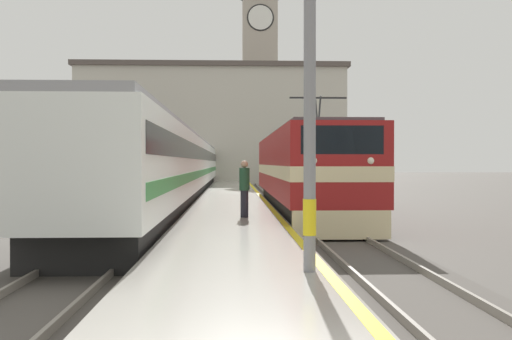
{
  "coord_description": "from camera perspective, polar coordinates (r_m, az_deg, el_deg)",
  "views": [
    {
      "loc": [
        -0.0,
        -4.22,
        2.23
      ],
      "look_at": [
        1.37,
        29.47,
        1.81
      ],
      "focal_mm": 42.0,
      "sensor_mm": 36.0,
      "label": 1
    }
  ],
  "objects": [
    {
      "name": "catenary_mast",
      "position": [
        10.15,
        5.7,
        13.59
      ],
      "size": [
        2.08,
        0.22,
        8.02
      ],
      "color": "gray",
      "rests_on": "platform"
    },
    {
      "name": "station_building",
      "position": [
        63.17,
        -4.2,
        4.32
      ],
      "size": [
        27.93,
        7.27,
        12.37
      ],
      "color": "beige",
      "rests_on": "ground"
    },
    {
      "name": "platform",
      "position": [
        29.29,
        -2.32,
        -3.24
      ],
      "size": [
        3.42,
        140.0,
        0.43
      ],
      "color": "#ADA89E",
      "rests_on": "ground"
    },
    {
      "name": "clock_tower",
      "position": [
        70.48,
        0.35,
        9.71
      ],
      "size": [
        4.92,
        4.92,
        24.91
      ],
      "color": "#ADA393",
      "rests_on": "ground"
    },
    {
      "name": "person_on_platform",
      "position": [
        19.68,
        -1.1,
        -1.64
      ],
      "size": [
        0.34,
        0.34,
        1.87
      ],
      "color": "#23232D",
      "rests_on": "platform"
    },
    {
      "name": "rail_track_near",
      "position": [
        29.47,
        3.66,
        -3.57
      ],
      "size": [
        2.84,
        140.0,
        0.16
      ],
      "color": "#514C47",
      "rests_on": "ground"
    },
    {
      "name": "ground_plane",
      "position": [
        34.3,
        -2.33,
        -3.02
      ],
      "size": [
        200.0,
        200.0,
        0.0
      ],
      "primitive_type": "plane",
      "color": "#514C47"
    },
    {
      "name": "passenger_train",
      "position": [
        36.51,
        -7.12,
        0.34
      ],
      "size": [
        2.92,
        51.41,
        3.69
      ],
      "color": "black",
      "rests_on": "ground"
    },
    {
      "name": "rail_track_far",
      "position": [
        29.46,
        -8.27,
        -3.58
      ],
      "size": [
        2.84,
        140.0,
        0.16
      ],
      "color": "#514C47",
      "rests_on": "ground"
    },
    {
      "name": "locomotive_train",
      "position": [
        25.98,
        4.46,
        -0.15
      ],
      "size": [
        2.92,
        18.85,
        4.56
      ],
      "color": "black",
      "rests_on": "ground"
    }
  ]
}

